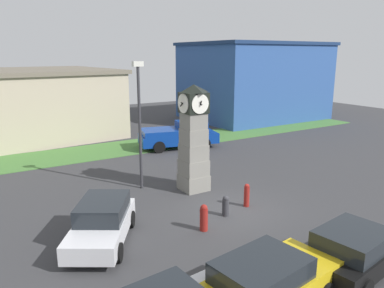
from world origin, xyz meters
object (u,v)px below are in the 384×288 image
Objects in this scene: bollard_near_tower at (204,217)px; car_far_lot at (102,222)px; clock_tower at (194,140)px; bollard_mid_row at (226,206)px; bollard_far_row at (247,195)px; car_by_building at (355,250)px; car_near_tower at (267,283)px; pickup_truck at (179,135)px; street_lamp_near_road at (139,117)px.

car_far_lot reaches higher than bollard_near_tower.
clock_tower reaches higher than bollard_mid_row.
car_by_building is at bearing -94.82° from bollard_far_row.
bollard_far_row is (0.87, -2.99, -1.97)m from clock_tower.
car_by_building is at bearing -80.52° from bollard_mid_row.
car_near_tower is at bearing 178.32° from car_by_building.
clock_tower is at bearing 70.10° from car_near_tower.
car_far_lot is (-6.37, 0.22, 0.23)m from bollard_far_row.
bollard_near_tower is 12.91m from pickup_truck.
bollard_near_tower is at bearing 116.76° from car_by_building.
car_near_tower is 1.02× the size of car_far_lot.
car_far_lot is (-5.51, -2.77, -1.74)m from clock_tower.
bollard_far_row is 0.18× the size of pickup_truck.
street_lamp_near_road reaches higher than bollard_far_row.
bollard_far_row is (1.37, 0.31, 0.08)m from bollard_mid_row.
bollard_near_tower reaches higher than bollard_mid_row.
car_near_tower is 0.76× the size of pickup_truck.
bollard_near_tower is 6.25m from street_lamp_near_road.
car_by_building is (-0.48, -5.66, 0.21)m from bollard_far_row.
street_lamp_near_road is (-5.66, -6.20, 2.65)m from pickup_truck.
bollard_mid_row is at bearing -110.27° from pickup_truck.
bollard_far_row is at bearing -2.00° from car_far_lot.
bollard_near_tower is 3.01m from bollard_far_row.
pickup_truck is (9.07, 10.49, 0.18)m from car_far_lot.
pickup_truck is at bearing 65.20° from clock_tower.
car_near_tower is 17.57m from pickup_truck.
clock_tower is at bearing -36.02° from street_lamp_near_road.
bollard_near_tower is 0.17× the size of street_lamp_near_road.
car_by_building is (0.89, -5.35, 0.29)m from bollard_mid_row.
car_by_building is (0.39, -8.65, -1.76)m from clock_tower.
bollard_near_tower is at bearing 76.53° from car_near_tower.
car_near_tower is (-1.10, -4.61, 0.25)m from bollard_near_tower.
bollard_mid_row is 0.14× the size of street_lamp_near_road.
clock_tower is 3.68m from bollard_far_row.
car_by_building is 0.66× the size of street_lamp_near_road.
car_near_tower is at bearing -116.29° from bollard_mid_row.
bollard_mid_row is 5.04m from car_far_lot.
clock_tower is 1.19× the size of car_far_lot.
clock_tower reaches higher than car_by_building.
street_lamp_near_road is (-2.96, 4.51, 3.05)m from bollard_far_row.
bollard_far_row is 0.24× the size of car_far_lot.
car_far_lot is at bearing -130.87° from pickup_truck.
pickup_truck reaches higher than car_near_tower.
pickup_truck is (4.07, 11.02, 0.49)m from bollard_mid_row.
car_near_tower is at bearing -112.27° from pickup_truck.
pickup_truck is (2.70, 10.71, 0.41)m from bollard_far_row.
car_far_lot is at bearing 161.70° from bollard_near_tower.
street_lamp_near_road is at bearing 51.46° from car_far_lot.
bollard_near_tower is 3.71m from car_far_lot.
car_near_tower is (-3.09, -8.55, -1.72)m from clock_tower.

